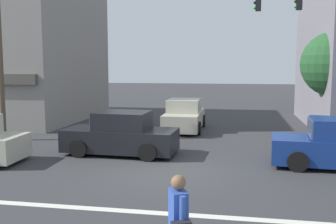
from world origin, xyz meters
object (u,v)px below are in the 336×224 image
object	(u,v)px
street_tree	(334,64)
sedan_crossing_rightbound	(184,116)
utility_pole_near_left	(0,51)
pedestrian_foreground_with_bag	(178,223)
traffic_light_mast	(318,40)
sedan_approaching_near	(121,135)

from	to	relation	value
street_tree	sedan_crossing_rightbound	bearing A→B (deg)	172.95
utility_pole_near_left	pedestrian_foreground_with_bag	bearing A→B (deg)	-46.98
utility_pole_near_left	traffic_light_mast	bearing A→B (deg)	-1.05
sedan_crossing_rightbound	street_tree	bearing A→B (deg)	-7.05
utility_pole_near_left	pedestrian_foreground_with_bag	xyz separation A→B (m)	(9.24, -9.91, -2.92)
traffic_light_mast	pedestrian_foreground_with_bag	size ratio (longest dim) A/B	3.71
utility_pole_near_left	sedan_approaching_near	distance (m)	6.86
traffic_light_mast	sedan_crossing_rightbound	size ratio (longest dim) A/B	1.51
traffic_light_mast	utility_pole_near_left	bearing A→B (deg)	178.95
utility_pole_near_left	traffic_light_mast	xyz separation A→B (m)	(12.85, -0.23, 0.30)
utility_pole_near_left	sedan_crossing_rightbound	bearing A→B (deg)	28.96
traffic_light_mast	sedan_crossing_rightbound	world-z (taller)	traffic_light_mast
sedan_approaching_near	utility_pole_near_left	bearing A→B (deg)	163.72
traffic_light_mast	sedan_crossing_rightbound	distance (m)	7.78
utility_pole_near_left	traffic_light_mast	world-z (taller)	utility_pole_near_left
street_tree	sedan_crossing_rightbound	world-z (taller)	street_tree
sedan_approaching_near	traffic_light_mast	bearing A→B (deg)	11.86
street_tree	sedan_crossing_rightbound	distance (m)	7.33
street_tree	traffic_light_mast	bearing A→B (deg)	-111.05
utility_pole_near_left	sedan_crossing_rightbound	size ratio (longest dim) A/B	1.81
sedan_approaching_near	sedan_crossing_rightbound	world-z (taller)	same
utility_pole_near_left	sedan_approaching_near	size ratio (longest dim) A/B	1.79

